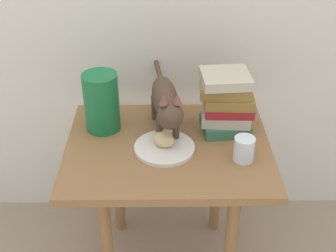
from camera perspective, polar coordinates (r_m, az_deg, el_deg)
name	(u,v)px	position (r m, az deg, el deg)	size (l,w,h in m)	color
side_table	(168,167)	(1.67, 0.00, -5.11)	(0.72, 0.57, 0.61)	olive
plate	(164,148)	(1.59, -0.44, -2.72)	(0.21, 0.21, 0.01)	silver
bread_roll	(164,139)	(1.58, -0.54, -1.68)	(0.08, 0.06, 0.05)	#E0BC7A
cat	(166,101)	(1.61, -0.29, 3.07)	(0.12, 0.48, 0.23)	#4C3828
book_stack	(226,102)	(1.66, 7.27, 3.04)	(0.20, 0.18, 0.23)	#336B4C
green_vase	(102,102)	(1.67, -8.29, 2.98)	(0.13, 0.13, 0.22)	#196B38
candle_jar	(244,150)	(1.55, 9.44, -2.99)	(0.07, 0.07, 0.08)	silver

